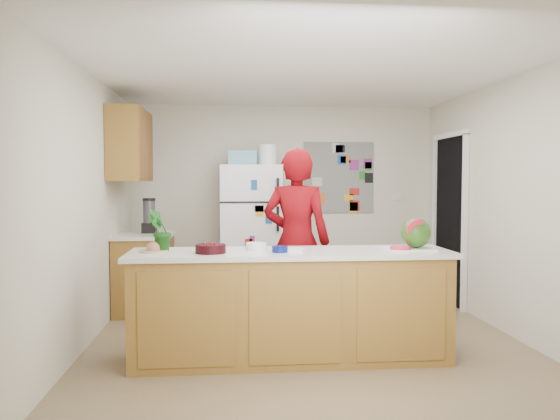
{
  "coord_description": "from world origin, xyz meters",
  "views": [
    {
      "loc": [
        -0.7,
        -4.99,
        1.5
      ],
      "look_at": [
        -0.23,
        0.2,
        1.22
      ],
      "focal_mm": 35.0,
      "sensor_mm": 36.0,
      "label": 1
    }
  ],
  "objects": [
    {
      "name": "potted_plant",
      "position": [
        -1.28,
        -0.45,
        1.09
      ],
      "size": [
        0.24,
        0.22,
        0.35
      ],
      "primitive_type": "imported",
      "rotation": [
        0.0,
        0.0,
        3.53
      ],
      "color": "#164212",
      "rests_on": "peninsula_top"
    },
    {
      "name": "wall_right",
      "position": [
        2.01,
        0.0,
        1.25
      ],
      "size": [
        0.02,
        4.5,
        2.5
      ],
      "primitive_type": "cube",
      "color": "beige",
      "rests_on": "ground"
    },
    {
      "name": "side_counter_base",
      "position": [
        -1.69,
        1.35,
        0.43
      ],
      "size": [
        0.6,
        0.8,
        0.86
      ],
      "primitive_type": "cube",
      "color": "brown",
      "rests_on": "floor"
    },
    {
      "name": "white_bowl",
      "position": [
        -0.49,
        -0.4,
        0.95
      ],
      "size": [
        0.19,
        0.19,
        0.06
      ],
      "primitive_type": "cylinder",
      "rotation": [
        0.0,
        0.0,
        0.09
      ],
      "color": "white",
      "rests_on": "peninsula_top"
    },
    {
      "name": "ceiling",
      "position": [
        0.0,
        0.0,
        2.51
      ],
      "size": [
        4.0,
        4.5,
        0.02
      ],
      "primitive_type": "cube",
      "color": "white",
      "rests_on": "wall_back"
    },
    {
      "name": "person",
      "position": [
        -0.06,
        0.28,
        0.91
      ],
      "size": [
        0.76,
        0.62,
        1.82
      ],
      "primitive_type": "imported",
      "rotation": [
        0.0,
        0.0,
        2.83
      ],
      "color": "#6A040A",
      "rests_on": "floor"
    },
    {
      "name": "cobalt_bowl",
      "position": [
        -0.3,
        -0.58,
        0.95
      ],
      "size": [
        0.14,
        0.14,
        0.05
      ],
      "primitive_type": "cylinder",
      "rotation": [
        0.0,
        0.0,
        0.07
      ],
      "color": "#08125E",
      "rests_on": "peninsula_top"
    },
    {
      "name": "peninsula_top",
      "position": [
        -0.2,
        -0.5,
        0.9
      ],
      "size": [
        2.68,
        0.7,
        0.04
      ],
      "primitive_type": "cube",
      "color": "silver",
      "rests_on": "peninsula_base"
    },
    {
      "name": "keys",
      "position": [
        0.69,
        -0.6,
        0.93
      ],
      "size": [
        0.11,
        0.07,
        0.01
      ],
      "primitive_type": "cube",
      "rotation": [
        0.0,
        0.0,
        0.29
      ],
      "color": "gray",
      "rests_on": "peninsula_top"
    },
    {
      "name": "watermelon",
      "position": [
        0.87,
        -0.48,
        1.06
      ],
      "size": [
        0.26,
        0.26,
        0.26
      ],
      "primitive_type": "sphere",
      "color": "#1B6112",
      "rests_on": "cutting_board"
    },
    {
      "name": "blender_appliance",
      "position": [
        -1.64,
        1.43,
        1.09
      ],
      "size": [
        0.14,
        0.14,
        0.38
      ],
      "primitive_type": "cylinder",
      "color": "black",
      "rests_on": "side_counter_top"
    },
    {
      "name": "doorway",
      "position": [
        1.99,
        1.45,
        1.02
      ],
      "size": [
        0.03,
        0.85,
        2.04
      ],
      "primitive_type": "cube",
      "color": "black",
      "rests_on": "ground"
    },
    {
      "name": "upper_cabinets",
      "position": [
        -1.82,
        1.3,
        1.9
      ],
      "size": [
        0.35,
        1.0,
        0.8
      ],
      "primitive_type": "cube",
      "color": "brown",
      "rests_on": "wall_left"
    },
    {
      "name": "paper_towel",
      "position": [
        -0.2,
        -0.51,
        0.93
      ],
      "size": [
        0.24,
        0.22,
        0.02
      ],
      "primitive_type": "cube",
      "rotation": [
        0.0,
        0.0,
        -0.26
      ],
      "color": "white",
      "rests_on": "peninsula_top"
    },
    {
      "name": "photo_collage",
      "position": [
        0.75,
        2.24,
        1.55
      ],
      "size": [
        0.95,
        0.01,
        0.95
      ],
      "primitive_type": "cube",
      "color": "slate",
      "rests_on": "wall_back"
    },
    {
      "name": "watermelon_slice",
      "position": [
        0.72,
        -0.55,
        0.94
      ],
      "size": [
        0.17,
        0.17,
        0.02
      ],
      "primitive_type": "cylinder",
      "color": "#DE2144",
      "rests_on": "cutting_board"
    },
    {
      "name": "peninsula_base",
      "position": [
        -0.2,
        -0.5,
        0.44
      ],
      "size": [
        2.6,
        0.62,
        0.88
      ],
      "primitive_type": "cube",
      "color": "brown",
      "rests_on": "floor"
    },
    {
      "name": "floor",
      "position": [
        0.0,
        0.0,
        -0.01
      ],
      "size": [
        4.0,
        4.5,
        0.02
      ],
      "primitive_type": "cube",
      "color": "brown",
      "rests_on": "ground"
    },
    {
      "name": "cutting_board",
      "position": [
        0.81,
        -0.5,
        0.93
      ],
      "size": [
        0.4,
        0.3,
        0.01
      ],
      "primitive_type": "cube",
      "rotation": [
        0.0,
        0.0,
        0.02
      ],
      "color": "white",
      "rests_on": "peninsula_top"
    },
    {
      "name": "refrigerator",
      "position": [
        -0.45,
        1.88,
        0.85
      ],
      "size": [
        0.75,
        0.7,
        1.7
      ],
      "primitive_type": "cube",
      "color": "silver",
      "rests_on": "floor"
    },
    {
      "name": "wall_left",
      "position": [
        -2.01,
        0.0,
        1.25
      ],
      "size": [
        0.02,
        4.5,
        2.5
      ],
      "primitive_type": "cube",
      "color": "beige",
      "rests_on": "ground"
    },
    {
      "name": "plate",
      "position": [
        -1.33,
        -0.47,
        0.93
      ],
      "size": [
        0.26,
        0.26,
        0.02
      ],
      "primitive_type": "cylinder",
      "rotation": [
        0.0,
        0.0,
        -0.13
      ],
      "color": "beige",
      "rests_on": "peninsula_top"
    },
    {
      "name": "fridge_top_bin",
      "position": [
        -0.55,
        1.88,
        1.79
      ],
      "size": [
        0.35,
        0.28,
        0.18
      ],
      "primitive_type": "cube",
      "color": "#5999B2",
      "rests_on": "refrigerator"
    },
    {
      "name": "side_counter_top",
      "position": [
        -1.69,
        1.35,
        0.88
      ],
      "size": [
        0.64,
        0.84,
        0.04
      ],
      "primitive_type": "cube",
      "color": "silver",
      "rests_on": "side_counter_base"
    },
    {
      "name": "cherry_bowl",
      "position": [
        -0.86,
        -0.58,
        0.96
      ],
      "size": [
        0.27,
        0.27,
        0.07
      ],
      "primitive_type": "cylinder",
      "rotation": [
        0.0,
        0.0,
        0.09
      ],
      "color": "black",
      "rests_on": "peninsula_top"
    },
    {
      "name": "wall_back",
      "position": [
        0.0,
        2.26,
        1.25
      ],
      "size": [
        4.0,
        0.02,
        2.5
      ],
      "primitive_type": "cube",
      "color": "beige",
      "rests_on": "ground"
    }
  ]
}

